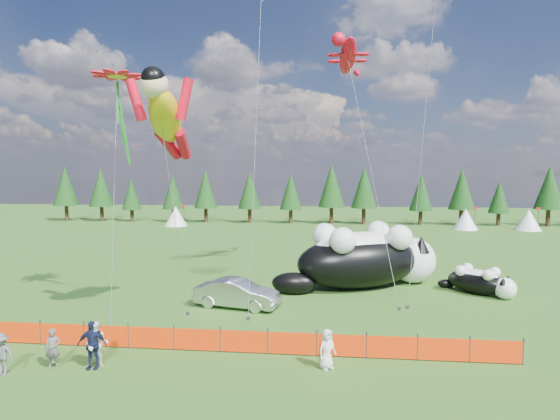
# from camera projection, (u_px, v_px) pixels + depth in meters

# --- Properties ---
(ground) EXTENTS (160.00, 160.00, 0.00)m
(ground) POSITION_uv_depth(u_px,v_px,m) (256.00, 328.00, 21.08)
(ground) COLOR #0D3409
(ground) RESTS_ON ground
(safety_fence) EXTENTS (22.06, 0.06, 1.10)m
(safety_fence) POSITION_uv_depth(u_px,v_px,m) (244.00, 341.00, 18.07)
(safety_fence) COLOR #262626
(safety_fence) RESTS_ON ground
(tree_line) EXTENTS (90.00, 4.00, 8.00)m
(tree_line) POSITION_uv_depth(u_px,v_px,m) (303.00, 197.00, 65.36)
(tree_line) COLOR black
(tree_line) RESTS_ON ground
(festival_tents) EXTENTS (50.00, 3.20, 2.80)m
(festival_tents) POSITION_uv_depth(u_px,v_px,m) (382.00, 218.00, 59.48)
(festival_tents) COLOR white
(festival_tents) RESTS_ON ground
(cat_large) EXTENTS (10.93, 7.39, 4.20)m
(cat_large) POSITION_uv_depth(u_px,v_px,m) (367.00, 257.00, 28.58)
(cat_large) COLOR black
(cat_large) RESTS_ON ground
(cat_small) EXTENTS (4.00, 3.63, 1.74)m
(cat_small) POSITION_uv_depth(u_px,v_px,m) (480.00, 281.00, 26.92)
(cat_small) COLOR black
(cat_small) RESTS_ON ground
(car) EXTENTS (4.96, 2.56, 1.56)m
(car) POSITION_uv_depth(u_px,v_px,m) (237.00, 293.00, 24.33)
(car) COLOR silver
(car) RESTS_ON ground
(spectator_a) EXTENTS (0.64, 0.51, 1.54)m
(spectator_a) POSITION_uv_depth(u_px,v_px,m) (53.00, 349.00, 16.65)
(spectator_a) COLOR #525257
(spectator_a) RESTS_ON ground
(spectator_b) EXTENTS (0.97, 0.70, 1.80)m
(spectator_b) POSITION_uv_depth(u_px,v_px,m) (97.00, 345.00, 16.71)
(spectator_b) COLOR white
(spectator_b) RESTS_ON ground
(spectator_c) EXTENTS (1.17, 0.73, 1.86)m
(spectator_c) POSITION_uv_depth(u_px,v_px,m) (92.00, 345.00, 16.64)
(spectator_c) COLOR #131935
(spectator_c) RESTS_ON ground
(spectator_d) EXTENTS (1.04, 0.56, 1.57)m
(spectator_d) POSITION_uv_depth(u_px,v_px,m) (1.00, 354.00, 16.10)
(spectator_d) COLOR #525257
(spectator_d) RESTS_ON ground
(spectator_e) EXTENTS (0.89, 0.85, 1.54)m
(spectator_e) POSITION_uv_depth(u_px,v_px,m) (327.00, 349.00, 16.62)
(spectator_e) COLOR white
(spectator_e) RESTS_ON ground
(superhero_kite) EXTENTS (5.46, 5.76, 12.39)m
(superhero_kite) POSITION_uv_depth(u_px,v_px,m) (165.00, 118.00, 20.65)
(superhero_kite) COLOR #DDB00B
(superhero_kite) RESTS_ON ground
(gecko_kite) EXTENTS (4.34, 10.96, 17.72)m
(gecko_kite) POSITION_uv_depth(u_px,v_px,m) (348.00, 56.00, 30.54)
(gecko_kite) COLOR red
(gecko_kite) RESTS_ON ground
(flower_kite) EXTENTS (3.64, 6.73, 13.47)m
(flower_kite) POSITION_uv_depth(u_px,v_px,m) (117.00, 79.00, 23.01)
(flower_kite) COLOR red
(flower_kite) RESTS_ON ground
(diamond_kite_a) EXTENTS (0.88, 5.23, 18.88)m
(diamond_kite_a) POSITION_uv_depth(u_px,v_px,m) (261.00, 8.00, 25.26)
(diamond_kite_a) COLOR blue
(diamond_kite_a) RESTS_ON ground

